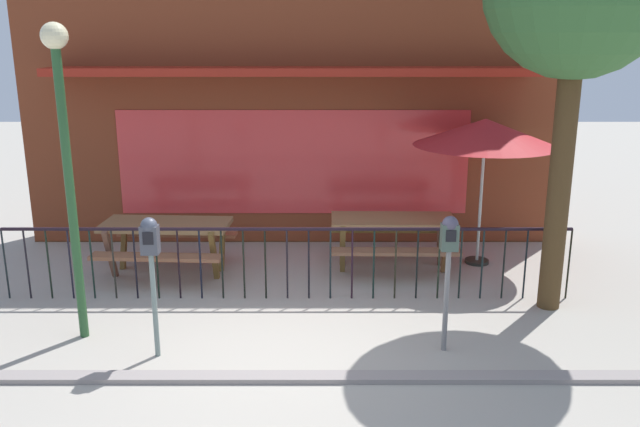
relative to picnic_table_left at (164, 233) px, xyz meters
name	(u,v)px	position (x,y,z in m)	size (l,w,h in m)	color
ground	(278,358)	(1.77, -2.61, -0.61)	(40.00, 40.00, 0.00)	#A49D91
pub_storefront	(291,66)	(1.77, 1.76, 2.27)	(8.72, 1.26, 5.80)	#42280F
patio_fence_front	(285,251)	(1.77, -0.93, 0.05)	(7.35, 0.04, 0.97)	black
picnic_table_left	(164,233)	(0.00, 0.00, 0.00)	(1.87, 1.46, 0.79)	brown
picnic_table_right	(391,229)	(3.27, 0.23, 0.00)	(1.82, 1.39, 0.79)	olive
patio_umbrella	(483,133)	(4.59, 0.47, 1.37)	(2.07, 2.07, 2.19)	#252620
parking_meter_near	(447,248)	(3.56, -2.40, 0.57)	(0.18, 0.17, 1.53)	slate
parking_meter_far	(148,251)	(0.44, -2.54, 0.59)	(0.18, 0.17, 1.55)	slate
street_lamp	(62,136)	(-0.52, -2.06, 1.70)	(0.28, 0.28, 3.48)	#26512A
curb_edge	(275,380)	(1.77, -3.06, -0.61)	(12.21, 0.20, 0.11)	gray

